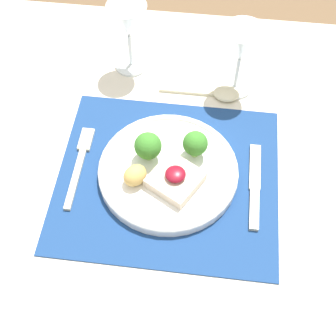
# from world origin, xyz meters

# --- Properties ---
(ground_plane) EXTENTS (8.00, 8.00, 0.00)m
(ground_plane) POSITION_xyz_m (0.00, 0.00, 0.00)
(ground_plane) COLOR brown
(dining_table) EXTENTS (1.19, 0.94, 0.73)m
(dining_table) POSITION_xyz_m (0.00, 0.00, 0.63)
(dining_table) COLOR beige
(dining_table) RESTS_ON ground_plane
(placemat) EXTENTS (0.40, 0.36, 0.00)m
(placemat) POSITION_xyz_m (0.00, 0.00, 0.73)
(placemat) COLOR navy
(placemat) RESTS_ON dining_table
(dinner_plate) EXTENTS (0.26, 0.26, 0.08)m
(dinner_plate) POSITION_xyz_m (-0.00, 0.01, 0.75)
(dinner_plate) COLOR white
(dinner_plate) RESTS_ON placemat
(fork) EXTENTS (0.02, 0.18, 0.01)m
(fork) POSITION_xyz_m (-0.17, 0.01, 0.73)
(fork) COLOR beige
(fork) RESTS_ON placemat
(knife) EXTENTS (0.02, 0.18, 0.01)m
(knife) POSITION_xyz_m (0.16, -0.01, 0.73)
(knife) COLOR beige
(knife) RESTS_ON placemat
(spoon) EXTENTS (0.17, 0.05, 0.02)m
(spoon) POSITION_xyz_m (0.08, 0.22, 0.73)
(spoon) COLOR beige
(spoon) RESTS_ON dining_table
(wine_glass_near) EXTENTS (0.08, 0.08, 0.15)m
(wine_glass_near) POSITION_xyz_m (0.11, 0.24, 0.83)
(wine_glass_near) COLOR white
(wine_glass_near) RESTS_ON dining_table
(wine_glass_far) EXTENTS (0.08, 0.08, 0.15)m
(wine_glass_far) POSITION_xyz_m (-0.11, 0.28, 0.84)
(wine_glass_far) COLOR white
(wine_glass_far) RESTS_ON dining_table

